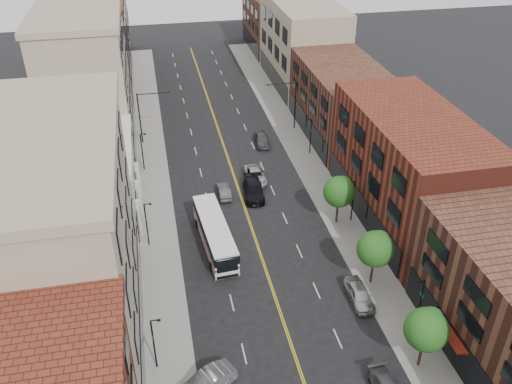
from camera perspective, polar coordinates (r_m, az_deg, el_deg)
sidewalk_left at (r=66.50m, az=-10.67°, el=0.29°), size 4.00×110.00×0.15m
sidewalk_right at (r=69.20m, az=6.04°, el=2.06°), size 4.00×110.00×0.15m
bldg_l_tanoffice at (r=43.93m, az=-19.67°, el=-5.68°), size 10.00×22.00×18.00m
bldg_l_white at (r=61.55m, az=-17.35°, el=0.76°), size 10.00×14.00×8.00m
bldg_l_far_a at (r=74.78m, az=-17.25°, el=10.73°), size 10.00×20.00×18.00m
bldg_l_far_b at (r=94.15m, az=-16.44°, el=14.19°), size 10.00×20.00×15.00m
bldg_l_far_c at (r=110.87m, az=-16.25°, el=18.18°), size 10.00×16.00×20.00m
bldg_r_mid at (r=60.02m, az=15.83°, el=2.41°), size 10.00×22.00×12.00m
bldg_r_far_a at (r=77.63m, az=9.10°, el=9.36°), size 10.00×20.00×10.00m
bldg_r_far_b at (r=95.70m, az=4.89°, el=15.32°), size 10.00×22.00×14.00m
bldg_r_far_c at (r=114.70m, az=2.00°, el=17.48°), size 10.00×18.00×11.00m
tree_r_1 at (r=44.09m, az=17.56°, el=-13.49°), size 3.40×3.40×5.59m
tree_r_2 at (r=50.61m, az=12.51°, el=-5.75°), size 3.40×3.40×5.59m
tree_r_3 at (r=58.13m, az=8.80°, el=0.15°), size 3.40×3.40×5.59m
lamp_l_1 at (r=43.51m, az=-10.68°, el=-15.20°), size 0.81×0.55×5.05m
lamp_l_2 at (r=55.71m, az=-11.42°, el=-3.14°), size 0.81×0.55×5.05m
lamp_l_3 at (r=69.47m, az=-11.87°, el=4.37°), size 0.81×0.55×5.05m
lamp_r_1 at (r=47.90m, az=16.89°, el=-10.88°), size 0.81×0.55×5.05m
lamp_r_2 at (r=59.20m, az=10.15°, el=-0.67°), size 0.81×0.55×5.05m
lamp_r_3 at (r=72.30m, az=5.75°, el=6.08°), size 0.81×0.55×5.05m
signal_mast_left at (r=75.99m, az=-11.66°, el=8.29°), size 4.49×0.18×7.20m
signal_mast_right at (r=78.42m, az=3.64°, el=9.67°), size 4.49×0.18×7.20m
city_bus at (r=55.57m, az=-4.37°, el=-4.27°), size 3.32×11.28×2.86m
car_angle_b at (r=43.30m, az=-5.24°, el=-19.36°), size 4.98×3.67×1.57m
car_parked_far at (r=50.55m, az=10.82°, el=-10.54°), size 1.89×4.57×1.55m
car_lane_behind at (r=64.03m, az=-3.38°, el=0.09°), size 1.40×3.91×1.28m
car_lane_a at (r=63.85m, az=-0.27°, el=0.24°), size 2.79×5.78×1.62m
car_lane_b at (r=66.91m, az=-0.07°, el=1.75°), size 2.41×5.11×1.41m
car_lane_c at (r=75.46m, az=0.64°, el=5.55°), size 2.15×4.65×1.54m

